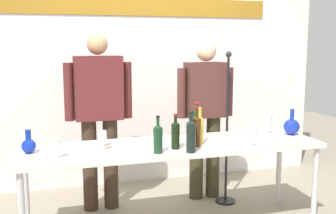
# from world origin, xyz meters

# --- Properties ---
(back_wall) EXTENTS (4.37, 0.11, 3.00)m
(back_wall) POSITION_xyz_m (0.00, 1.37, 1.50)
(back_wall) COLOR white
(back_wall) RESTS_ON ground
(display_table) EXTENTS (2.53, 0.68, 0.75)m
(display_table) POSITION_xyz_m (0.00, 0.00, 0.70)
(display_table) COLOR white
(display_table) RESTS_ON ground
(decanter_blue_left) EXTENTS (0.11, 0.11, 0.19)m
(decanter_blue_left) POSITION_xyz_m (-1.15, 0.04, 0.82)
(decanter_blue_left) COLOR #0F2B9D
(decanter_blue_left) RESTS_ON display_table
(decanter_blue_right) EXTENTS (0.15, 0.15, 0.24)m
(decanter_blue_right) POSITION_xyz_m (1.17, 0.04, 0.83)
(decanter_blue_right) COLOR #162C97
(decanter_blue_right) RESTS_ON display_table
(presenter_left) EXTENTS (0.63, 0.22, 1.69)m
(presenter_left) POSITION_xyz_m (-0.54, 0.63, 0.97)
(presenter_left) COLOR #3C2B1F
(presenter_left) RESTS_ON ground
(presenter_right) EXTENTS (0.60, 0.22, 1.63)m
(presenter_right) POSITION_xyz_m (0.54, 0.63, 0.93)
(presenter_right) COLOR #39331F
(presenter_right) RESTS_ON ground
(wine_bottle_0) EXTENTS (0.07, 0.07, 0.31)m
(wine_bottle_0) POSITION_xyz_m (0.10, -0.18, 0.88)
(wine_bottle_0) COLOR black
(wine_bottle_0) RESTS_ON display_table
(wine_bottle_1) EXTENTS (0.07, 0.07, 0.33)m
(wine_bottle_1) POSITION_xyz_m (0.06, -0.29, 0.89)
(wine_bottle_1) COLOR black
(wine_bottle_1) RESTS_ON display_table
(wine_bottle_2) EXTENTS (0.07, 0.07, 0.29)m
(wine_bottle_2) POSITION_xyz_m (-0.20, -0.24, 0.88)
(wine_bottle_2) COLOR #153920
(wine_bottle_2) RESTS_ON display_table
(wine_bottle_3) EXTENTS (0.07, 0.07, 0.33)m
(wine_bottle_3) POSITION_xyz_m (0.17, -0.12, 0.89)
(wine_bottle_3) COLOR #47290E
(wine_bottle_3) RESTS_ON display_table
(wine_bottle_4) EXTENTS (0.08, 0.08, 0.31)m
(wine_bottle_4) POSITION_xyz_m (0.31, 0.26, 0.89)
(wine_bottle_4) COLOR #123020
(wine_bottle_4) RESTS_ON display_table
(wine_bottle_5) EXTENTS (0.07, 0.07, 0.29)m
(wine_bottle_5) POSITION_xyz_m (-0.03, -0.15, 0.88)
(wine_bottle_5) COLOR black
(wine_bottle_5) RESTS_ON display_table
(wine_bottle_6) EXTENTS (0.07, 0.07, 0.31)m
(wine_bottle_6) POSITION_xyz_m (0.23, -0.03, 0.88)
(wine_bottle_6) COLOR gold
(wine_bottle_6) RESTS_ON display_table
(wine_glass_left_0) EXTENTS (0.06, 0.06, 0.13)m
(wine_glass_left_0) POSITION_xyz_m (-0.57, 0.09, 0.85)
(wine_glass_left_0) COLOR white
(wine_glass_left_0) RESTS_ON display_table
(wine_glass_left_1) EXTENTS (0.07, 0.07, 0.15)m
(wine_glass_left_1) POSITION_xyz_m (-0.95, -0.16, 0.86)
(wine_glass_left_1) COLOR white
(wine_glass_left_1) RESTS_ON display_table
(wine_glass_left_2) EXTENTS (0.06, 0.06, 0.14)m
(wine_glass_left_2) POSITION_xyz_m (-0.59, -0.02, 0.85)
(wine_glass_left_2) COLOR white
(wine_glass_left_2) RESTS_ON display_table
(wine_glass_right_0) EXTENTS (0.07, 0.07, 0.13)m
(wine_glass_right_0) POSITION_xyz_m (0.83, 0.15, 0.85)
(wine_glass_right_0) COLOR white
(wine_glass_right_0) RESTS_ON display_table
(wine_glass_right_1) EXTENTS (0.06, 0.06, 0.17)m
(wine_glass_right_1) POSITION_xyz_m (0.99, 0.15, 0.87)
(wine_glass_right_1) COLOR white
(wine_glass_right_1) RESTS_ON display_table
(wine_glass_right_2) EXTENTS (0.06, 0.06, 0.14)m
(wine_glass_right_2) POSITION_xyz_m (0.61, -0.24, 0.85)
(wine_glass_right_2) COLOR white
(wine_glass_right_2) RESTS_ON display_table
(microphone_stand) EXTENTS (0.20, 0.20, 1.52)m
(microphone_stand) POSITION_xyz_m (0.69, 0.43, 0.51)
(microphone_stand) COLOR black
(microphone_stand) RESTS_ON ground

